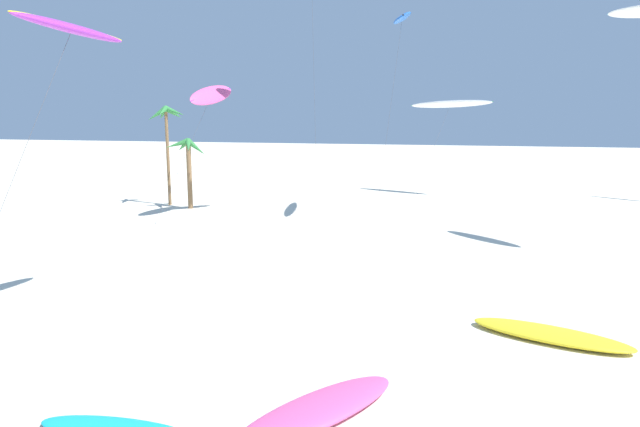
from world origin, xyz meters
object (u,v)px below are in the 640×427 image
at_px(flying_kite_3, 211,95).
at_px(flying_kite_7, 402,18).
at_px(palm_tree_0, 167,122).
at_px(flying_kite_6, 71,29).
at_px(grounded_kite_1, 318,409).
at_px(palm_tree_1, 188,154).
at_px(flying_kite_4, 450,104).
at_px(grounded_kite_2, 551,334).

relative_size(flying_kite_3, flying_kite_7, 0.67).
relative_size(palm_tree_0, flying_kite_7, 0.55).
xyz_separation_m(flying_kite_6, flying_kite_7, (10.04, 25.96, 3.89)).
height_order(flying_kite_3, grounded_kite_1, flying_kite_3).
xyz_separation_m(palm_tree_1, flying_kite_7, (18.78, -1.06, 10.73)).
bearing_deg(grounded_kite_1, palm_tree_0, 123.78).
distance_m(flying_kite_4, grounded_kite_2, 40.20).
height_order(flying_kite_3, grounded_kite_2, flying_kite_3).
xyz_separation_m(flying_kite_3, flying_kite_7, (14.67, 2.79, 5.75)).
bearing_deg(grounded_kite_1, flying_kite_4, 86.93).
relative_size(palm_tree_1, flying_kite_4, 0.63).
distance_m(flying_kite_3, flying_kite_4, 25.54).
xyz_separation_m(palm_tree_0, flying_kite_3, (6.80, -5.17, 2.22)).
xyz_separation_m(palm_tree_0, flying_kite_4, (25.04, 12.70, 1.69)).
relative_size(palm_tree_1, flying_kite_6, 0.51).
bearing_deg(flying_kite_6, grounded_kite_1, -25.77).
relative_size(flying_kite_3, grounded_kite_2, 1.81).
height_order(flying_kite_3, flying_kite_4, flying_kite_3).
bearing_deg(flying_kite_6, flying_kite_7, 68.85).
bearing_deg(grounded_kite_2, palm_tree_1, 137.59).
xyz_separation_m(flying_kite_7, grounded_kite_1, (1.08, -31.33, -15.45)).
bearing_deg(palm_tree_1, grounded_kite_2, -42.41).
distance_m(flying_kite_4, flying_kite_6, 43.31).
xyz_separation_m(palm_tree_0, grounded_kite_1, (22.55, -33.71, -7.48)).
height_order(palm_tree_0, flying_kite_4, flying_kite_4).
distance_m(flying_kite_4, grounded_kite_1, 47.38).
distance_m(flying_kite_3, flying_kite_7, 16.00).
bearing_deg(grounded_kite_1, flying_kite_6, 154.23).
relative_size(flying_kite_7, grounded_kite_2, 2.70).
distance_m(palm_tree_1, flying_kite_7, 21.65).
distance_m(flying_kite_6, grounded_kite_1, 16.92).
height_order(palm_tree_1, flying_kite_7, flying_kite_7).
xyz_separation_m(flying_kite_4, flying_kite_6, (-13.61, -41.05, 2.39)).
bearing_deg(palm_tree_1, flying_kite_3, -43.13).
relative_size(flying_kite_7, grounded_kite_1, 2.85).
distance_m(palm_tree_0, palm_tree_1, 4.08).
distance_m(palm_tree_1, grounded_kite_2, 37.08).
relative_size(flying_kite_3, flying_kite_4, 1.12).
bearing_deg(palm_tree_0, flying_kite_3, -37.27).
height_order(palm_tree_0, palm_tree_1, palm_tree_0).
xyz_separation_m(flying_kite_3, flying_kite_4, (18.24, 17.88, -0.53)).
xyz_separation_m(flying_kite_4, flying_kite_7, (-3.57, -15.09, 6.28)).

